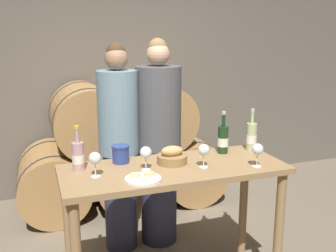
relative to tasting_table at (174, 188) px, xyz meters
The scene contains 15 objects.
stone_wall_back 2.29m from the tasting_table, 90.00° to the left, with size 10.00×0.12×3.20m.
barrel_stack 1.60m from the tasting_table, 90.00° to the left, with size 2.13×0.86×1.31m.
tasting_table is the anchor object (origin of this frame).
person_left 0.75m from the tasting_table, 107.08° to the left, with size 0.32×0.32×1.73m.
person_right 0.73m from the tasting_table, 80.16° to the left, with size 0.38×0.38×1.76m.
wine_bottle_red 0.54m from the tasting_table, 20.68° to the left, with size 0.08×0.08×0.31m.
wine_bottle_white 0.75m from the tasting_table, 13.67° to the left, with size 0.08×0.08×0.32m.
wine_bottle_rose 0.67m from the tasting_table, 167.03° to the left, with size 0.08×0.08×0.30m.
blue_crock 0.43m from the tasting_table, 148.02° to the left, with size 0.12×0.12×0.12m.
bread_basket 0.21m from the tasting_table, 81.64° to the left, with size 0.20×0.20×0.12m.
cheese_plate 0.35m from the tasting_table, 146.81° to the right, with size 0.22×0.22×0.04m.
wine_glass_far_left 0.59m from the tasting_table, behind, with size 0.08×0.08×0.16m.
wine_glass_left 0.34m from the tasting_table, behind, with size 0.08×0.08×0.16m.
wine_glass_center 0.33m from the tasting_table, 24.67° to the right, with size 0.08×0.08×0.16m.
wine_glass_right 0.61m from the tasting_table, 19.78° to the right, with size 0.08×0.08×0.16m.
Camera 1 is at (-0.86, -2.33, 1.80)m, focal length 42.00 mm.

